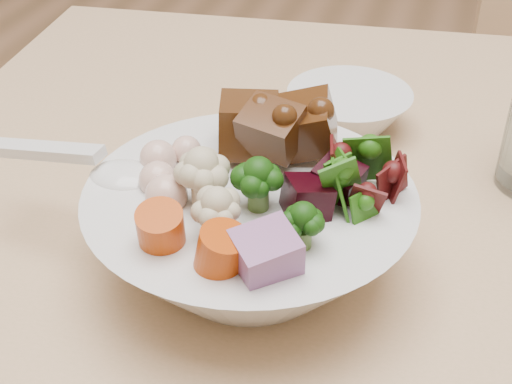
{
  "coord_description": "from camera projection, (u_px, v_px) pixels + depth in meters",
  "views": [
    {
      "loc": [
        0.03,
        -0.58,
        1.05
      ],
      "look_at": [
        -0.09,
        -0.15,
        0.75
      ],
      "focal_mm": 50.0,
      "sensor_mm": 36.0,
      "label": 1
    }
  ],
  "objects": [
    {
      "name": "food_bowl",
      "position": [
        253.0,
        225.0,
        0.54
      ],
      "size": [
        0.25,
        0.25,
        0.13
      ],
      "color": "silver",
      "rests_on": "dining_table"
    },
    {
      "name": "soup_spoon",
      "position": [
        103.0,
        170.0,
        0.55
      ],
      "size": [
        0.15,
        0.05,
        0.03
      ],
      "rotation": [
        0.0,
        0.0,
        -0.11
      ],
      "color": "silver",
      "rests_on": "food_bowl"
    },
    {
      "name": "side_bowl",
      "position": [
        348.0,
        110.0,
        0.73
      ],
      "size": [
        0.13,
        0.13,
        0.04
      ],
      "primitive_type": null,
      "color": "silver",
      "rests_on": "dining_table"
    }
  ]
}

